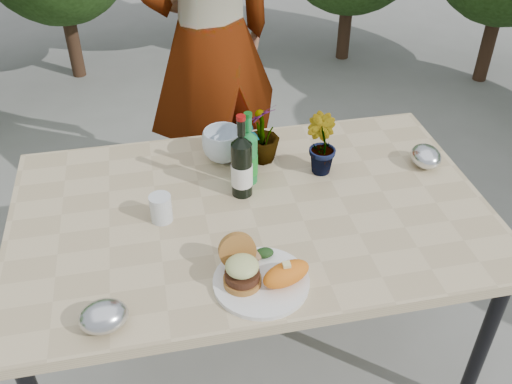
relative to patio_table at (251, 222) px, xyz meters
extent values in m
plane|color=slate|center=(0.00, 0.00, -0.69)|extent=(80.00, 80.00, 0.00)
cube|color=tan|center=(0.00, 0.00, 0.04)|extent=(1.60, 1.00, 0.04)
cylinder|color=black|center=(0.72, -0.42, -0.34)|extent=(0.05, 0.05, 0.71)
cylinder|color=black|center=(-0.72, 0.42, -0.34)|extent=(0.05, 0.05, 0.71)
cylinder|color=black|center=(0.72, 0.42, -0.34)|extent=(0.05, 0.05, 0.71)
cylinder|color=#382316|center=(-0.80, 2.80, -0.48)|extent=(0.10, 0.10, 0.42)
cylinder|color=#382316|center=(0.30, 3.00, -0.44)|extent=(0.10, 0.10, 0.50)
cylinder|color=#382316|center=(1.30, 2.70, -0.50)|extent=(0.10, 0.10, 0.38)
cylinder|color=#382316|center=(2.20, 2.10, -0.47)|extent=(0.10, 0.10, 0.44)
cylinder|color=white|center=(-0.04, -0.34, 0.06)|extent=(0.28, 0.28, 0.01)
cylinder|color=#B7722D|center=(-0.09, -0.34, 0.08)|extent=(0.11, 0.11, 0.02)
cylinder|color=#472314|center=(-0.09, -0.34, 0.10)|extent=(0.10, 0.10, 0.02)
ellipsoid|color=beige|center=(-0.09, -0.34, 0.14)|extent=(0.10, 0.10, 0.04)
cylinder|color=#B7722D|center=(-0.09, -0.27, 0.13)|extent=(0.11, 0.06, 0.11)
ellipsoid|color=orange|center=(0.03, -0.36, 0.10)|extent=(0.17, 0.12, 0.06)
ellipsoid|color=olive|center=(-0.04, -0.25, 0.08)|extent=(0.04, 0.04, 0.02)
ellipsoid|color=#193814|center=(-0.01, -0.25, 0.09)|extent=(0.06, 0.04, 0.03)
cylinder|color=black|center=(-0.01, 0.09, 0.16)|extent=(0.07, 0.07, 0.20)
cylinder|color=white|center=(-0.01, 0.09, 0.14)|extent=(0.07, 0.07, 0.08)
cone|color=black|center=(-0.01, 0.09, 0.28)|extent=(0.07, 0.07, 0.03)
cylinder|color=black|center=(-0.01, 0.09, 0.32)|extent=(0.03, 0.03, 0.06)
cylinder|color=maroon|center=(-0.01, 0.09, 0.36)|extent=(0.03, 0.03, 0.01)
cylinder|color=#177F33|center=(0.02, 0.16, 0.15)|extent=(0.06, 0.06, 0.18)
cylinder|color=#198C26|center=(0.02, 0.16, 0.13)|extent=(0.07, 0.07, 0.07)
cone|color=#177F33|center=(0.02, 0.16, 0.25)|extent=(0.06, 0.06, 0.03)
cylinder|color=#177F33|center=(0.02, 0.16, 0.29)|extent=(0.03, 0.03, 0.05)
cylinder|color=#0C5919|center=(0.02, 0.16, 0.33)|extent=(0.03, 0.03, 0.01)
cylinder|color=silver|center=(-0.30, 0.00, 0.10)|extent=(0.07, 0.07, 0.09)
imported|color=#20551D|center=(0.04, 0.23, 0.16)|extent=(0.12, 0.13, 0.20)
imported|color=#2C5E20|center=(0.29, 0.17, 0.17)|extent=(0.14, 0.15, 0.22)
imported|color=#2A571E|center=(0.10, 0.29, 0.17)|extent=(0.18, 0.18, 0.23)
imported|color=silver|center=(-0.04, 0.32, 0.12)|extent=(0.19, 0.19, 0.12)
ellipsoid|color=silver|center=(-0.48, -0.41, 0.10)|extent=(0.14, 0.12, 0.08)
ellipsoid|color=silver|center=(0.68, 0.12, 0.10)|extent=(0.11, 0.13, 0.08)
imported|color=#936049|center=(0.00, 0.92, 0.27)|extent=(0.83, 0.72, 1.93)
camera|label=1|loc=(-0.29, -1.46, 1.27)|focal=40.00mm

